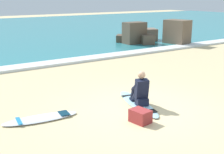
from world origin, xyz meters
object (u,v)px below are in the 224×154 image
at_px(surfboard_spare_near, 41,118).
at_px(beach_bag, 140,116).
at_px(surfer_seated, 140,91).
at_px(surfboard_main, 138,103).

height_order(surfboard_spare_near, beach_bag, beach_bag).
bearing_deg(surfboard_spare_near, surfer_seated, -13.23).
xyz_separation_m(surfer_seated, surfboard_spare_near, (-2.66, 0.63, -0.40)).
distance_m(surfboard_main, surfer_seated, 0.42).
distance_m(surfer_seated, surfboard_spare_near, 2.76).
bearing_deg(surfboard_spare_near, beach_bag, -37.29).
distance_m(surfboard_spare_near, beach_bag, 2.47).
bearing_deg(surfer_seated, surfboard_spare_near, 166.77).
height_order(surfboard_main, beach_bag, beach_bag).
bearing_deg(surfer_seated, beach_bag, -128.75).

